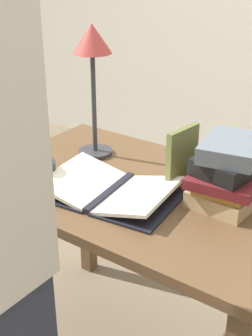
{
  "coord_description": "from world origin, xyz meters",
  "views": [
    {
      "loc": [
        0.8,
        -1.19,
        1.54
      ],
      "look_at": [
        -0.03,
        -0.04,
        0.86
      ],
      "focal_mm": 50.0,
      "sensor_mm": 36.0,
      "label": 1
    }
  ],
  "objects": [
    {
      "name": "reading_desk",
      "position": [
        0.0,
        0.0,
        0.66
      ],
      "size": [
        1.14,
        0.72,
        0.78
      ],
      "color": "brown",
      "rests_on": "ground_plane"
    },
    {
      "name": "open_book",
      "position": [
        -0.05,
        -0.11,
        0.8
      ],
      "size": [
        0.48,
        0.35,
        0.06
      ],
      "rotation": [
        0.0,
        0.0,
        0.11
      ],
      "color": "black",
      "rests_on": "reading_desk"
    },
    {
      "name": "book_stack_tall",
      "position": [
        0.29,
        0.07,
        0.88
      ],
      "size": [
        0.23,
        0.27,
        0.22
      ],
      "color": "tan",
      "rests_on": "reading_desk"
    },
    {
      "name": "book_standing_upright",
      "position": [
        0.11,
        0.09,
        0.88
      ],
      "size": [
        0.04,
        0.16,
        0.21
      ],
      "rotation": [
        0.0,
        0.0,
        -0.11
      ],
      "color": "brown",
      "rests_on": "reading_desk"
    },
    {
      "name": "reading_lamp",
      "position": [
        -0.3,
        0.13,
        1.17
      ],
      "size": [
        0.15,
        0.15,
        0.51
      ],
      "color": "#2D2D33",
      "rests_on": "reading_desk"
    },
    {
      "name": "coffee_mug",
      "position": [
        -0.29,
        -0.18,
        0.82
      ],
      "size": [
        0.09,
        0.12,
        0.08
      ],
      "rotation": [
        0.0,
        0.0,
        1.74
      ],
      "color": "#28282D",
      "rests_on": "reading_desk"
    }
  ]
}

